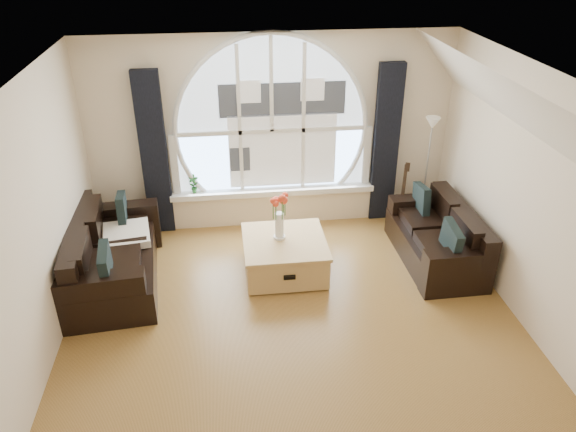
% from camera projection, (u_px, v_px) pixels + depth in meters
% --- Properties ---
extents(ground, '(5.00, 5.50, 0.01)m').
position_uv_depth(ground, '(298.00, 343.00, 5.82)').
color(ground, brown).
rests_on(ground, ground).
extents(ceiling, '(5.00, 5.50, 0.01)m').
position_uv_depth(ceiling, '(301.00, 92.00, 4.52)').
color(ceiling, silver).
rests_on(ceiling, ground).
extents(wall_back, '(5.00, 0.01, 2.70)m').
position_uv_depth(wall_back, '(272.00, 133.00, 7.56)').
color(wall_back, beige).
rests_on(wall_back, ground).
extents(wall_left, '(0.01, 5.50, 2.70)m').
position_uv_depth(wall_left, '(22.00, 251.00, 4.90)').
color(wall_left, beige).
rests_on(wall_left, ground).
extents(wall_right, '(0.01, 5.50, 2.70)m').
position_uv_depth(wall_right, '(550.00, 218.00, 5.44)').
color(wall_right, beige).
rests_on(wall_right, ground).
extents(attic_slope, '(0.92, 5.50, 0.72)m').
position_uv_depth(attic_slope, '(544.00, 122.00, 4.93)').
color(attic_slope, silver).
rests_on(attic_slope, ground).
extents(arched_window, '(2.60, 0.06, 2.15)m').
position_uv_depth(arched_window, '(271.00, 114.00, 7.41)').
color(arched_window, silver).
rests_on(arched_window, wall_back).
extents(window_sill, '(2.90, 0.22, 0.08)m').
position_uv_depth(window_sill, '(273.00, 191.00, 7.88)').
color(window_sill, white).
rests_on(window_sill, wall_back).
extents(window_frame, '(2.76, 0.08, 2.15)m').
position_uv_depth(window_frame, '(272.00, 115.00, 7.38)').
color(window_frame, white).
rests_on(window_frame, wall_back).
extents(neighbor_house, '(1.70, 0.02, 1.50)m').
position_uv_depth(neighbor_house, '(283.00, 123.00, 7.47)').
color(neighbor_house, silver).
rests_on(neighbor_house, wall_back).
extents(curtain_left, '(0.35, 0.12, 2.30)m').
position_uv_depth(curtain_left, '(154.00, 155.00, 7.38)').
color(curtain_left, black).
rests_on(curtain_left, ground).
extents(curtain_right, '(0.35, 0.12, 2.30)m').
position_uv_depth(curtain_right, '(386.00, 145.00, 7.73)').
color(curtain_right, black).
rests_on(curtain_right, ground).
extents(sofa_left, '(1.11, 1.96, 0.83)m').
position_uv_depth(sofa_left, '(114.00, 254.00, 6.61)').
color(sofa_left, black).
rests_on(sofa_left, ground).
extents(sofa_right, '(0.85, 1.67, 0.74)m').
position_uv_depth(sofa_right, '(437.00, 233.00, 7.04)').
color(sofa_right, black).
rests_on(sofa_right, ground).
extents(coffee_chest, '(1.02, 1.02, 0.50)m').
position_uv_depth(coffee_chest, '(285.00, 254.00, 6.88)').
color(coffee_chest, '#AF864A').
rests_on(coffee_chest, ground).
extents(throw_blanket, '(0.63, 0.63, 0.10)m').
position_uv_depth(throw_blanket, '(127.00, 235.00, 6.81)').
color(throw_blanket, silver).
rests_on(throw_blanket, sofa_left).
extents(vase_flowers, '(0.24, 0.24, 0.70)m').
position_uv_depth(vase_flowers, '(279.00, 210.00, 6.64)').
color(vase_flowers, white).
rests_on(vase_flowers, coffee_chest).
extents(floor_lamp, '(0.24, 0.24, 1.60)m').
position_uv_depth(floor_lamp, '(426.00, 172.00, 7.76)').
color(floor_lamp, '#B2B2B2').
rests_on(floor_lamp, ground).
extents(guitar, '(0.43, 0.37, 1.06)m').
position_uv_depth(guitar, '(402.00, 195.00, 7.73)').
color(guitar, '#906024').
rests_on(guitar, ground).
extents(potted_plant, '(0.15, 0.11, 0.27)m').
position_uv_depth(potted_plant, '(193.00, 184.00, 7.68)').
color(potted_plant, '#1E6023').
rests_on(potted_plant, window_sill).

